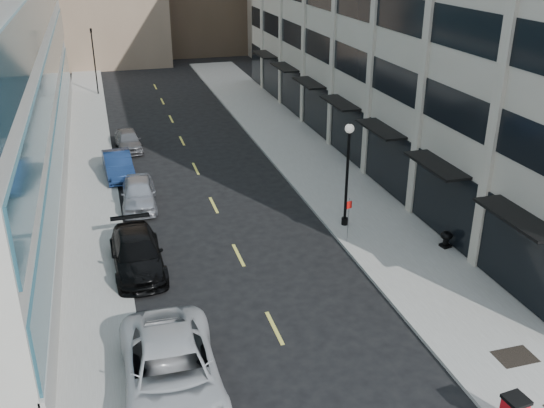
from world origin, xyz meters
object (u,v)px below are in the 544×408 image
car_black_pickup (137,254)px  lamppost (348,166)px  car_white_van (172,373)px  car_grey_sedan (128,140)px  traffic_signal (91,33)px  car_blue_sedan (118,165)px  urn_planter (446,238)px  car_silver_sedan (139,193)px  sign_post (349,214)px

car_black_pickup → lamppost: 10.93m
car_white_van → car_grey_sedan: 25.68m
car_grey_sedan → car_black_pickup: bearing=-95.9°
car_black_pickup → car_grey_sedan: (0.76, 17.03, -0.08)m
traffic_signal → car_blue_sedan: (0.70, -22.06, -4.95)m
lamppost → traffic_signal: bearing=109.3°
traffic_signal → car_blue_sedan: 22.62m
car_blue_sedan → traffic_signal: bearing=88.7°
car_black_pickup → car_blue_sedan: (-0.19, 11.94, -0.02)m
car_black_pickup → car_grey_sedan: bearing=85.8°
car_blue_sedan → urn_planter: 20.18m
car_silver_sedan → lamppost: lamppost is taller
car_silver_sedan → sign_post: (9.25, -7.44, 0.87)m
car_white_van → lamppost: size_ratio=1.23×
car_silver_sedan → urn_planter: (13.55, -9.20, -0.14)m
traffic_signal → car_grey_sedan: bearing=-84.4°
car_silver_sedan → urn_planter: bearing=-30.5°
car_silver_sedan → car_blue_sedan: (-0.85, 4.94, -0.01)m
traffic_signal → car_silver_sedan: (1.55, -27.00, -4.94)m
car_black_pickup → car_blue_sedan: 11.95m
traffic_signal → car_black_pickup: bearing=-88.5°
car_black_pickup → car_blue_sedan: car_black_pickup is taller
traffic_signal → sign_post: bearing=-72.6°
car_silver_sedan → car_blue_sedan: size_ratio=0.98×
car_black_pickup → lamppost: bearing=6.0°
car_black_pickup → car_silver_sedan: bearing=83.0°
car_grey_sedan → car_silver_sedan: bearing=-93.9°
sign_post → urn_planter: (4.30, -1.75, -1.01)m
lamppost → sign_post: lamppost is taller
car_silver_sedan → urn_planter: 16.38m
traffic_signal → lamppost: bearing=-70.7°
car_black_pickup → urn_planter: size_ratio=6.74×
car_blue_sedan → lamppost: bearing=-47.6°
car_black_pickup → car_white_van: bearing=-89.0°
sign_post → traffic_signal: bearing=96.9°
traffic_signal → car_blue_sedan: traffic_signal is taller
car_grey_sedan → lamppost: lamppost is taller
car_silver_sedan → lamppost: (9.87, -5.59, 2.58)m
traffic_signal → car_white_van: size_ratio=1.04×
car_blue_sedan → car_grey_sedan: size_ratio=1.12×
traffic_signal → car_white_van: (1.29, -42.65, -4.79)m
car_black_pickup → urn_planter: car_black_pickup is taller
sign_post → car_grey_sedan: bearing=107.1°
car_white_van → car_grey_sedan: size_ratio=1.62×
lamppost → urn_planter: size_ratio=6.81×
car_silver_sedan → car_white_van: bearing=-87.2°
car_white_van → lamppost: 14.48m
car_white_van → car_blue_sedan: size_ratio=1.44×
car_blue_sedan → sign_post: 16.01m
lamppost → car_black_pickup: bearing=-172.4°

